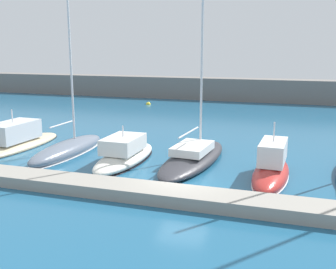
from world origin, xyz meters
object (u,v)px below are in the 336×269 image
object	(u,v)px
sailboat_slate_second	(68,149)
sailboat_charcoal_fourth	(193,157)
motorboat_ivory_third	(125,154)
motorboat_red_fifth	(271,168)
motorboat_sand_nearest	(15,142)
mooring_buoy_yellow	(148,104)

from	to	relation	value
sailboat_slate_second	sailboat_charcoal_fourth	xyz separation A→B (m)	(8.53, 0.54, 0.03)
motorboat_ivory_third	motorboat_red_fifth	world-z (taller)	motorboat_red_fifth
motorboat_sand_nearest	mooring_buoy_yellow	size ratio (longest dim) A/B	14.86
motorboat_sand_nearest	motorboat_red_fifth	world-z (taller)	motorboat_red_fifth
motorboat_sand_nearest	sailboat_charcoal_fourth	distance (m)	13.05
sailboat_slate_second	sailboat_charcoal_fourth	world-z (taller)	sailboat_charcoal_fourth
sailboat_slate_second	motorboat_ivory_third	world-z (taller)	sailboat_slate_second
motorboat_red_fifth	mooring_buoy_yellow	xyz separation A→B (m)	(-16.63, 25.03, -0.52)
sailboat_slate_second	motorboat_red_fifth	bearing A→B (deg)	-92.59
sailboat_charcoal_fourth	mooring_buoy_yellow	world-z (taller)	sailboat_charcoal_fourth
sailboat_slate_second	motorboat_ivory_third	distance (m)	4.44
motorboat_sand_nearest	mooring_buoy_yellow	world-z (taller)	motorboat_sand_nearest
sailboat_charcoal_fourth	mooring_buoy_yellow	size ratio (longest dim) A/B	24.14
motorboat_red_fifth	sailboat_slate_second	bearing A→B (deg)	88.49
motorboat_red_fifth	motorboat_sand_nearest	bearing A→B (deg)	88.43
motorboat_sand_nearest	motorboat_ivory_third	xyz separation A→B (m)	(8.92, -0.92, 0.05)
motorboat_ivory_third	sailboat_charcoal_fourth	size ratio (longest dim) A/B	0.49
sailboat_slate_second	sailboat_charcoal_fourth	size ratio (longest dim) A/B	0.90
motorboat_red_fifth	mooring_buoy_yellow	size ratio (longest dim) A/B	10.44
motorboat_ivory_third	mooring_buoy_yellow	world-z (taller)	motorboat_ivory_third
motorboat_ivory_third	sailboat_charcoal_fourth	distance (m)	4.28
motorboat_ivory_third	sailboat_charcoal_fourth	xyz separation A→B (m)	(4.13, 1.11, -0.09)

